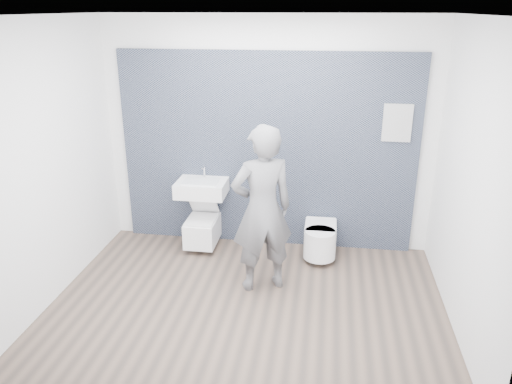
# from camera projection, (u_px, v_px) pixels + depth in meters

# --- Properties ---
(ground) EXTENTS (4.00, 4.00, 0.00)m
(ground) POSITION_uv_depth(u_px,v_px,m) (247.00, 303.00, 5.14)
(ground) COLOR brown
(ground) RESTS_ON ground
(room_shell) EXTENTS (4.00, 4.00, 4.00)m
(room_shell) POSITION_uv_depth(u_px,v_px,m) (246.00, 139.00, 4.53)
(room_shell) COLOR white
(room_shell) RESTS_ON ground
(tile_wall) EXTENTS (3.60, 0.06, 2.40)m
(tile_wall) POSITION_uv_depth(u_px,v_px,m) (266.00, 241.00, 6.50)
(tile_wall) COLOR black
(tile_wall) RESTS_ON ground
(washbasin) EXTENTS (0.60, 0.45, 0.45)m
(washbasin) POSITION_uv_depth(u_px,v_px,m) (202.00, 188.00, 6.09)
(washbasin) COLOR white
(washbasin) RESTS_ON ground
(toilet_square) EXTENTS (0.37, 0.53, 0.64)m
(toilet_square) POSITION_uv_depth(u_px,v_px,m) (202.00, 229.00, 6.24)
(toilet_square) COLOR white
(toilet_square) RESTS_ON ground
(toilet_rounded) EXTENTS (0.38, 0.64, 0.35)m
(toilet_rounded) POSITION_uv_depth(u_px,v_px,m) (320.00, 240.00, 5.99)
(toilet_rounded) COLOR white
(toilet_rounded) RESTS_ON ground
(info_placard) EXTENTS (0.33, 0.03, 0.43)m
(info_placard) POSITION_uv_depth(u_px,v_px,m) (384.00, 250.00, 6.25)
(info_placard) COLOR white
(info_placard) RESTS_ON ground
(visitor) EXTENTS (0.78, 0.67, 1.80)m
(visitor) POSITION_uv_depth(u_px,v_px,m) (262.00, 210.00, 5.14)
(visitor) COLOR slate
(visitor) RESTS_ON ground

